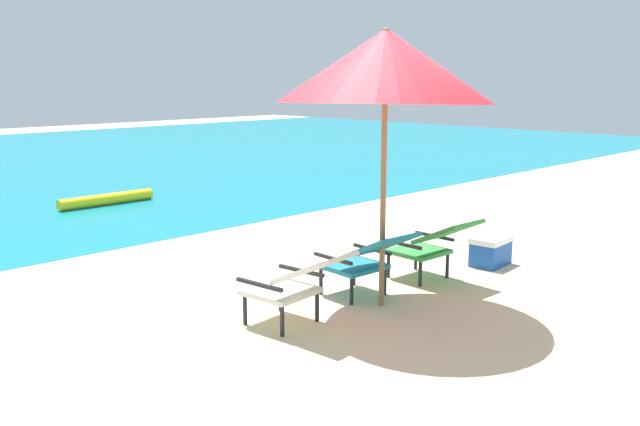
{
  "coord_description": "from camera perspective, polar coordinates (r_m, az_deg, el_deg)",
  "views": [
    {
      "loc": [
        -4.57,
        -4.29,
        2.05
      ],
      "look_at": [
        0.0,
        0.33,
        0.75
      ],
      "focal_mm": 38.49,
      "sensor_mm": 36.0,
      "label": 1
    }
  ],
  "objects": [
    {
      "name": "cooler_box",
      "position": [
        7.78,
        14.0,
        -3.06
      ],
      "size": [
        0.5,
        0.36,
        0.32
      ],
      "color": "#194CA5",
      "rests_on": "ground_plane"
    },
    {
      "name": "ground_plane",
      "position": [
        9.69,
        -15.48,
        -1.33
      ],
      "size": [
        40.0,
        40.0,
        0.0
      ],
      "primitive_type": "plane",
      "color": "beige"
    },
    {
      "name": "beach_umbrella_center",
      "position": [
        5.98,
        5.47,
        12.05
      ],
      "size": [
        2.49,
        2.48,
        2.48
      ],
      "color": "olive",
      "rests_on": "ground_plane"
    },
    {
      "name": "lounge_chair_left",
      "position": [
        5.64,
        -1.96,
        -5.66
      ],
      "size": [
        0.63,
        0.93,
        0.68
      ],
      "color": "silver",
      "rests_on": "ground_plane"
    },
    {
      "name": "lounge_chair_right",
      "position": [
        7.0,
        9.3,
        -2.44
      ],
      "size": [
        0.57,
        0.89,
        0.68
      ],
      "color": "#338E3D",
      "rests_on": "ground_plane"
    },
    {
      "name": "swim_buoy",
      "position": [
        11.6,
        -17.32,
        1.1
      ],
      "size": [
        1.6,
        0.18,
        0.18
      ],
      "primitive_type": "cylinder",
      "rotation": [
        0.0,
        1.57,
        0.0
      ],
      "color": "yellow",
      "rests_on": "ocean_band"
    },
    {
      "name": "lounge_chair_center",
      "position": [
        6.38,
        3.85,
        -3.67
      ],
      "size": [
        0.58,
        0.9,
        0.68
      ],
      "color": "teal",
      "rests_on": "ground_plane"
    }
  ]
}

